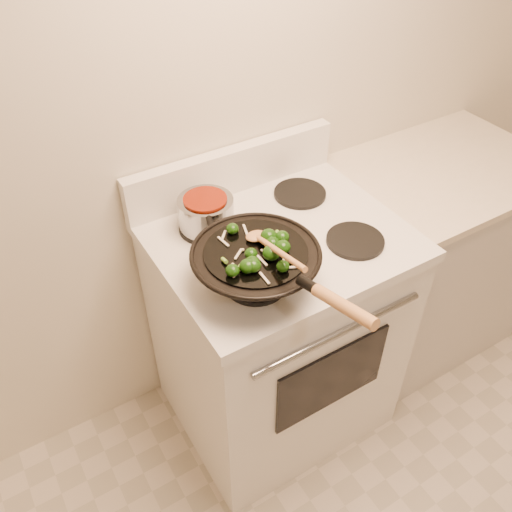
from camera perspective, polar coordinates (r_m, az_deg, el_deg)
stove at (r=2.02m, az=2.11°, el=-7.73°), size 0.78×0.67×1.08m
counter_unit at (r=2.45m, az=17.40°, el=-0.02°), size 0.80×0.62×0.91m
wok at (r=1.49m, az=0.08°, el=-1.02°), size 0.36×0.60×0.19m
stirfry at (r=1.43m, az=0.69°, el=0.49°), size 0.22×0.25×0.04m
wooden_spoon at (r=1.43m, az=1.37°, el=1.17°), size 0.06×0.28×0.09m
saucepan at (r=1.70m, az=-5.28°, el=4.60°), size 0.17×0.27×0.10m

